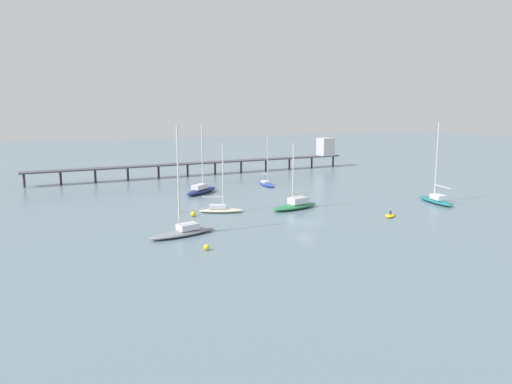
{
  "coord_description": "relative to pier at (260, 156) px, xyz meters",
  "views": [
    {
      "loc": [
        -33.9,
        -62.65,
        17.06
      ],
      "look_at": [
        0.0,
        19.0,
        1.5
      ],
      "focal_mm": 34.47,
      "sensor_mm": 36.0,
      "label": 1
    }
  ],
  "objects": [
    {
      "name": "dinghy_yellow",
      "position": [
        -2.07,
        -57.22,
        -3.93
      ],
      "size": [
        3.22,
        3.1,
        1.14
      ],
      "color": "yellow",
      "rests_on": "ground_plane"
    },
    {
      "name": "sailboat_teal",
      "position": [
        12.28,
        -51.53,
        -3.37
      ],
      "size": [
        3.92,
        9.58,
        14.19
      ],
      "color": "#1E727A",
      "rests_on": "ground_plane"
    },
    {
      "name": "sailboat_gray",
      "position": [
        -34.72,
        -56.03,
        -3.37
      ],
      "size": [
        9.98,
        5.07,
        14.56
      ],
      "color": "gray",
      "rests_on": "ground_plane"
    },
    {
      "name": "mooring_buoy_mid",
      "position": [
        -9.34,
        -39.6,
        -3.87
      ],
      "size": [
        0.53,
        0.53,
        0.53
      ],
      "primitive_type": "sphere",
      "color": "yellow",
      "rests_on": "ground_plane"
    },
    {
      "name": "ground_plane",
      "position": [
        -16.26,
        -55.67,
        -4.14
      ],
      "size": [
        400.0,
        400.0,
        0.0
      ],
      "primitive_type": "plane",
      "color": "slate"
    },
    {
      "name": "mooring_buoy_outer",
      "position": [
        -33.88,
        -63.68,
        -3.77
      ],
      "size": [
        0.73,
        0.73,
        0.73
      ],
      "primitive_type": "sphere",
      "color": "yellow",
      "rests_on": "ground_plane"
    },
    {
      "name": "sailboat_blue",
      "position": [
        -7.7,
        -22.09,
        -3.55
      ],
      "size": [
        2.47,
        7.27,
        10.92
      ],
      "color": "#2D4CB7",
      "rests_on": "ground_plane"
    },
    {
      "name": "sailboat_green",
      "position": [
        -13.13,
        -46.43,
        -3.39
      ],
      "size": [
        9.63,
        5.01,
        11.02
      ],
      "color": "#287F4C",
      "rests_on": "ground_plane"
    },
    {
      "name": "mooring_buoy_far",
      "position": [
        -30.52,
        -45.5,
        -3.72
      ],
      "size": [
        0.83,
        0.83,
        0.83
      ],
      "primitive_type": "sphere",
      "color": "yellow",
      "rests_on": "ground_plane"
    },
    {
      "name": "pier",
      "position": [
        0.0,
        0.0,
        0.0
      ],
      "size": [
        82.03,
        10.26,
        8.14
      ],
      "color": "#4C4C51",
      "rests_on": "ground_plane"
    },
    {
      "name": "sailboat_cream",
      "position": [
        -25.64,
        -44.25,
        -3.48
      ],
      "size": [
        7.53,
        4.49,
        11.15
      ],
      "color": "beige",
      "rests_on": "ground_plane"
    },
    {
      "name": "sailboat_navy",
      "position": [
        -23.64,
        -26.33,
        -3.29
      ],
      "size": [
        8.93,
        8.18,
        13.66
      ],
      "color": "navy",
      "rests_on": "ground_plane"
    }
  ]
}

